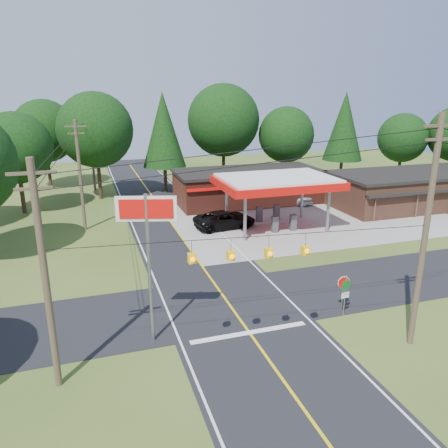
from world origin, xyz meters
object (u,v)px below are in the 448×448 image
object	(u,v)px
octagonal_stop_sign	(344,285)
suv_car	(225,220)
sedan_car	(297,196)
gas_canopy	(277,183)
big_stop_sign	(147,233)

from	to	relation	value
octagonal_stop_sign	suv_car	bearing A→B (deg)	94.86
sedan_car	octagonal_stop_sign	bearing A→B (deg)	-117.16
sedan_car	octagonal_stop_sign	xyz separation A→B (m)	(-9.29, -24.01, 0.89)
suv_car	octagonal_stop_sign	xyz separation A→B (m)	(1.49, -17.51, 0.85)
gas_canopy	sedan_car	world-z (taller)	gas_canopy
gas_canopy	suv_car	distance (m)	5.87
gas_canopy	octagonal_stop_sign	size ratio (longest dim) A/B	4.73
suv_car	sedan_car	size ratio (longest dim) A/B	1.27
big_stop_sign	octagonal_stop_sign	distance (m)	11.78
gas_canopy	sedan_car	xyz separation A→B (m)	(6.28, 8.00, -3.49)
gas_canopy	sedan_car	size ratio (longest dim) A/B	2.33
big_stop_sign	octagonal_stop_sign	xyz separation A→B (m)	(10.99, -0.24, -4.22)
suv_car	big_stop_sign	bearing A→B (deg)	145.47
big_stop_sign	sedan_car	bearing A→B (deg)	49.54
suv_car	octagonal_stop_sign	bearing A→B (deg)	179.14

